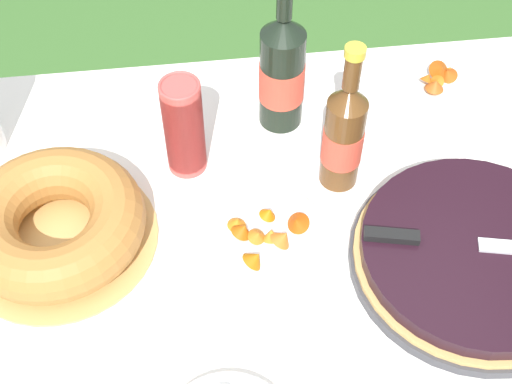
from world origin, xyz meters
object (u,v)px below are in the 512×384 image
serving_knife (460,242)px  snack_plate_far (266,236)px  cider_bottle_amber (344,135)px  snack_plate_right (436,85)px  bundt_cake (55,223)px  juice_bottle_red (282,72)px  cup_stack (184,127)px  berry_tart (474,256)px

serving_knife → snack_plate_far: size_ratio=1.67×
cider_bottle_amber → snack_plate_right: size_ratio=1.45×
serving_knife → snack_plate_right: 0.43m
cider_bottle_amber → bundt_cake: bearing=-170.9°
juice_bottle_red → cup_stack: bearing=-152.5°
snack_plate_right → berry_tart: bearing=-98.3°
juice_bottle_red → berry_tart: bearing=-54.8°
juice_bottle_red → snack_plate_right: size_ratio=1.54×
serving_knife → bundt_cake: (-0.66, 0.13, -0.01)m
berry_tart → juice_bottle_red: size_ratio=1.25×
berry_tart → serving_knife: 0.05m
cider_bottle_amber → snack_plate_far: bearing=-140.7°
serving_knife → bundt_cake: bearing=-178.2°
bundt_cake → snack_plate_right: 0.80m
serving_knife → cider_bottle_amber: (-0.16, 0.21, 0.05)m
serving_knife → snack_plate_right: (0.09, 0.42, -0.05)m
juice_bottle_red → snack_plate_right: juice_bottle_red is taller
bundt_cake → cup_stack: (0.23, 0.15, 0.05)m
berry_tart → cider_bottle_amber: cider_bottle_amber is taller
serving_knife → juice_bottle_red: juice_bottle_red is taller
snack_plate_far → snack_plate_right: bearing=40.0°
juice_bottle_red → cider_bottle_amber: bearing=-63.0°
cup_stack → bundt_cake: bearing=-147.3°
serving_knife → bundt_cake: size_ratio=1.10×
cider_bottle_amber → juice_bottle_red: size_ratio=0.94×
cup_stack → juice_bottle_red: (0.19, 0.10, 0.02)m
bundt_cake → juice_bottle_red: size_ratio=1.03×
berry_tart → serving_knife: serving_knife is taller
berry_tart → cup_stack: (-0.46, 0.28, 0.07)m
snack_plate_right → snack_plate_far: snack_plate_right is taller
berry_tart → cider_bottle_amber: size_ratio=1.33×
berry_tart → cider_bottle_amber: (-0.18, 0.22, 0.09)m
bundt_cake → snack_plate_far: (0.35, -0.04, -0.04)m
juice_bottle_red → snack_plate_far: juice_bottle_red is taller
bundt_cake → berry_tart: bearing=-11.1°
cup_stack → juice_bottle_red: 0.21m
cider_bottle_amber → juice_bottle_red: (-0.08, 0.17, 0.01)m
berry_tart → cider_bottle_amber: bearing=130.6°
berry_tart → cup_stack: cup_stack is taller
bundt_cake → cider_bottle_amber: cider_bottle_amber is taller
cup_stack → snack_plate_far: size_ratio=0.91×
serving_knife → cider_bottle_amber: bearing=139.6°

